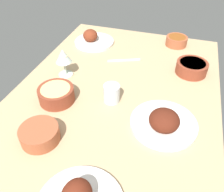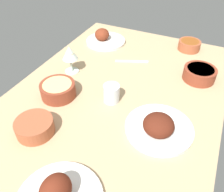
% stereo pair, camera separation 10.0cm
% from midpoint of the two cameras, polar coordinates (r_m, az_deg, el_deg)
% --- Properties ---
extents(dining_table, '(1.40, 0.90, 0.04)m').
position_cam_midpoint_polar(dining_table, '(1.02, -2.79, -1.83)').
color(dining_table, tan).
rests_on(dining_table, ground).
extents(plate_near_viewer, '(0.26, 0.26, 0.09)m').
position_cam_midpoint_polar(plate_near_viewer, '(0.88, 9.41, -6.43)').
color(plate_near_viewer, silver).
rests_on(plate_near_viewer, dining_table).
extents(plate_center_main, '(0.23, 0.23, 0.08)m').
position_cam_midpoint_polar(plate_center_main, '(1.44, -6.75, 13.49)').
color(plate_center_main, silver).
rests_on(plate_center_main, dining_table).
extents(bowl_cream, '(0.15, 0.15, 0.06)m').
position_cam_midpoint_polar(bowl_cream, '(1.20, 16.67, 6.66)').
color(bowl_cream, brown).
rests_on(bowl_cream, dining_table).
extents(bowl_onions, '(0.14, 0.14, 0.06)m').
position_cam_midpoint_polar(bowl_onions, '(0.89, -20.45, -8.81)').
color(bowl_onions, '#A35133').
rests_on(bowl_onions, dining_table).
extents(bowl_potatoes, '(0.15, 0.15, 0.06)m').
position_cam_midpoint_polar(bowl_potatoes, '(1.02, -16.18, 0.36)').
color(bowl_potatoes, brown).
rests_on(bowl_potatoes, dining_table).
extents(bowl_soup, '(0.12, 0.12, 0.05)m').
position_cam_midpoint_polar(bowl_soup, '(1.44, 13.56, 12.97)').
color(bowl_soup, '#A35133').
rests_on(bowl_soup, dining_table).
extents(wine_glass, '(0.08, 0.08, 0.14)m').
position_cam_midpoint_polar(wine_glass, '(1.14, -14.33, 9.08)').
color(wine_glass, silver).
rests_on(wine_glass, dining_table).
extents(water_tumbler, '(0.07, 0.07, 0.08)m').
position_cam_midpoint_polar(water_tumbler, '(0.98, -2.81, 0.50)').
color(water_tumbler, silver).
rests_on(water_tumbler, dining_table).
extents(spoon_loose, '(0.08, 0.17, 0.01)m').
position_cam_midpoint_polar(spoon_loose, '(1.26, 0.68, 8.67)').
color(spoon_loose, silver).
rests_on(spoon_loose, dining_table).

